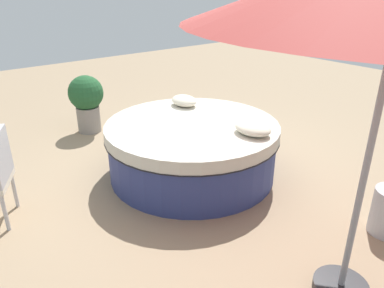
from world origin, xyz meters
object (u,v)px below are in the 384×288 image
object	(u,v)px
round_bed	(192,148)
throw_pillow_1	(184,101)
throw_pillow_0	(253,128)
planter	(87,100)

from	to	relation	value
round_bed	throw_pillow_1	xyz separation A→B (m)	(0.62, -0.36, 0.42)
throw_pillow_0	planter	xyz separation A→B (m)	(2.95, 0.74, -0.22)
throw_pillow_0	throw_pillow_1	size ratio (longest dim) A/B	1.14
planter	throw_pillow_0	bearing A→B (deg)	-165.98
round_bed	throw_pillow_0	xyz separation A→B (m)	(-0.71, -0.33, 0.41)
round_bed	throw_pillow_0	bearing A→B (deg)	-154.85
round_bed	planter	bearing A→B (deg)	10.23
throw_pillow_1	planter	bearing A→B (deg)	25.12
throw_pillow_0	planter	bearing A→B (deg)	14.02
throw_pillow_0	throw_pillow_1	world-z (taller)	throw_pillow_1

